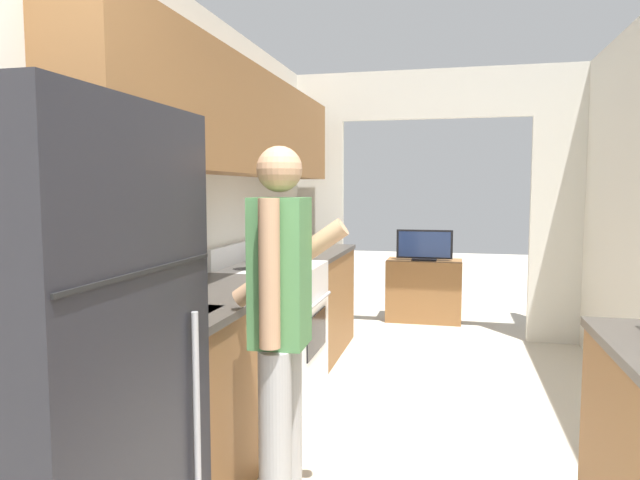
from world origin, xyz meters
name	(u,v)px	position (x,y,z in m)	size (l,w,h in m)	color
wall_left	(184,174)	(-1.27, 2.17, 1.49)	(0.38, 7.09, 2.50)	silver
wall_far_with_doorway	(434,184)	(0.00, 4.72, 1.45)	(3.03, 0.06, 2.50)	silver
counter_left	(263,336)	(-1.01, 2.74, 0.44)	(0.62, 3.47, 0.88)	brown
refrigerator	(41,391)	(-0.97, 0.64, 0.82)	(0.72, 0.78, 1.64)	black
range_oven	(272,329)	(-1.00, 2.90, 0.45)	(0.66, 0.76, 1.02)	white
person	(280,332)	(-0.48, 1.39, 0.83)	(0.50, 0.38, 1.57)	#9E9E9E
tv_cabinet	(424,290)	(-0.10, 5.35, 0.33)	(0.78, 0.42, 0.65)	brown
television	(424,245)	(-0.10, 5.31, 0.81)	(0.58, 0.16, 0.32)	black
knife	(291,256)	(-1.02, 3.44, 0.89)	(0.07, 0.30, 0.02)	#B7B7BC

